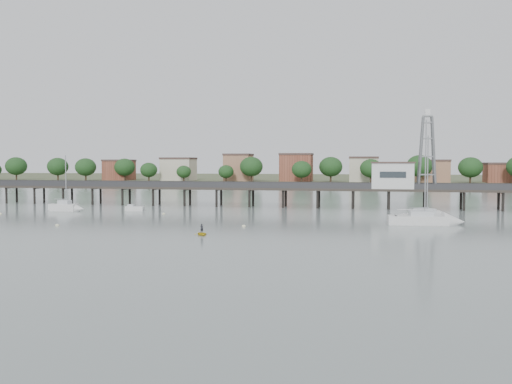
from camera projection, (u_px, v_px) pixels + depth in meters
ground_plane at (165, 251)px, 58.90m from camera, size 500.00×500.00×0.00m
pier at (268, 188)px, 117.43m from camera, size 150.00×5.00×5.50m
pier_building at (392, 175)px, 112.35m from camera, size 8.40×5.40×5.30m
lattice_tower at (427, 152)px, 110.83m from camera, size 3.20×3.20×15.50m
sailboat_d at (434, 220)px, 83.93m from camera, size 10.26×3.77×16.41m
sailboat_c at (432, 217)px, 88.61m from camera, size 8.44×6.93×14.09m
sailboat_b at (69, 208)px, 107.55m from camera, size 6.70×2.46×11.01m
white_tender at (134, 208)px, 108.31m from camera, size 3.56×1.81×1.33m
yellow_dinghy at (202, 235)px, 72.15m from camera, size 1.70×1.20×2.33m
dinghy_occupant at (202, 235)px, 72.15m from camera, size 0.55×1.21×0.28m
mooring_buoys at (234, 220)px, 89.36m from camera, size 93.53×22.65×0.39m
far_shore at (330, 178)px, 293.30m from camera, size 500.00×170.00×10.40m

